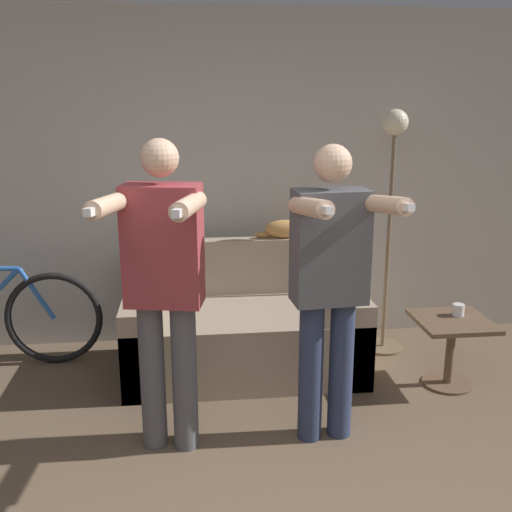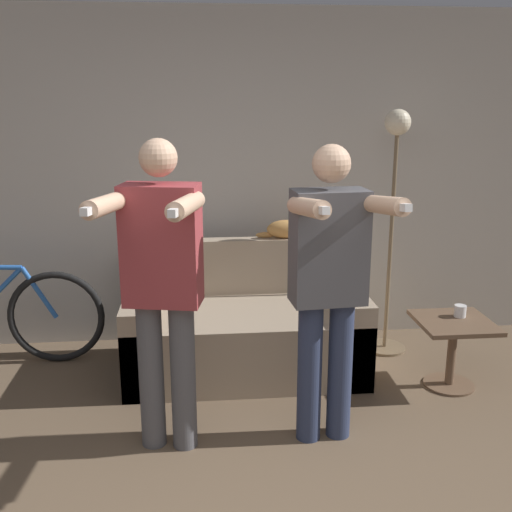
{
  "view_description": "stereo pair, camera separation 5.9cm",
  "coord_description": "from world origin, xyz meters",
  "px_view_note": "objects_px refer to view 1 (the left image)",
  "views": [
    {
      "loc": [
        -0.32,
        -1.87,
        1.94
      ],
      "look_at": [
        0.09,
        1.69,
        0.99
      ],
      "focal_mm": 42.0,
      "sensor_mm": 36.0,
      "label": 1
    },
    {
      "loc": [
        -0.26,
        -1.88,
        1.94
      ],
      "look_at": [
        0.09,
        1.69,
        0.99
      ],
      "focal_mm": 42.0,
      "sensor_mm": 36.0,
      "label": 2
    }
  ],
  "objects_px": {
    "cat": "(285,228)",
    "floor_lamp": "(391,189)",
    "person_left": "(164,280)",
    "side_table": "(451,337)",
    "couch": "(243,330)",
    "cup": "(458,310)",
    "person_right": "(330,278)"
  },
  "relations": [
    {
      "from": "person_right",
      "to": "floor_lamp",
      "type": "bearing_deg",
      "value": 53.8
    },
    {
      "from": "couch",
      "to": "person_right",
      "type": "xyz_separation_m",
      "value": [
        0.39,
        -0.99,
        0.69
      ]
    },
    {
      "from": "person_left",
      "to": "floor_lamp",
      "type": "bearing_deg",
      "value": 47.38
    },
    {
      "from": "person_left",
      "to": "cup",
      "type": "distance_m",
      "value": 2.12
    },
    {
      "from": "cat",
      "to": "floor_lamp",
      "type": "bearing_deg",
      "value": -8.36
    },
    {
      "from": "person_right",
      "to": "cat",
      "type": "height_order",
      "value": "person_right"
    },
    {
      "from": "person_right",
      "to": "floor_lamp",
      "type": "height_order",
      "value": "floor_lamp"
    },
    {
      "from": "person_left",
      "to": "floor_lamp",
      "type": "xyz_separation_m",
      "value": [
        1.65,
        1.22,
        0.27
      ]
    },
    {
      "from": "couch",
      "to": "cup",
      "type": "distance_m",
      "value": 1.52
    },
    {
      "from": "cat",
      "to": "side_table",
      "type": "relative_size",
      "value": 0.8
    },
    {
      "from": "couch",
      "to": "cup",
      "type": "relative_size",
      "value": 20.65
    },
    {
      "from": "person_right",
      "to": "person_left",
      "type": "bearing_deg",
      "value": 175.15
    },
    {
      "from": "floor_lamp",
      "to": "side_table",
      "type": "relative_size",
      "value": 3.76
    },
    {
      "from": "couch",
      "to": "person_right",
      "type": "height_order",
      "value": "person_right"
    },
    {
      "from": "side_table",
      "to": "cat",
      "type": "bearing_deg",
      "value": 143.38
    },
    {
      "from": "couch",
      "to": "person_left",
      "type": "relative_size",
      "value": 0.96
    },
    {
      "from": "side_table",
      "to": "cup",
      "type": "relative_size",
      "value": 6.07
    },
    {
      "from": "side_table",
      "to": "person_right",
      "type": "bearing_deg",
      "value": -150.54
    },
    {
      "from": "floor_lamp",
      "to": "person_right",
      "type": "bearing_deg",
      "value": -121.38
    },
    {
      "from": "cat",
      "to": "side_table",
      "type": "bearing_deg",
      "value": -36.62
    },
    {
      "from": "floor_lamp",
      "to": "cup",
      "type": "bearing_deg",
      "value": -61.4
    },
    {
      "from": "couch",
      "to": "person_right",
      "type": "relative_size",
      "value": 0.99
    },
    {
      "from": "couch",
      "to": "cup",
      "type": "bearing_deg",
      "value": -13.86
    },
    {
      "from": "floor_lamp",
      "to": "cup",
      "type": "xyz_separation_m",
      "value": [
        0.32,
        -0.59,
        -0.75
      ]
    },
    {
      "from": "cat",
      "to": "floor_lamp",
      "type": "height_order",
      "value": "floor_lamp"
    },
    {
      "from": "couch",
      "to": "person_left",
      "type": "bearing_deg",
      "value": -117.37
    },
    {
      "from": "couch",
      "to": "person_left",
      "type": "xyz_separation_m",
      "value": [
        -0.51,
        -0.99,
        0.71
      ]
    },
    {
      "from": "person_left",
      "to": "person_right",
      "type": "height_order",
      "value": "person_left"
    },
    {
      "from": "floor_lamp",
      "to": "side_table",
      "type": "xyz_separation_m",
      "value": [
        0.26,
        -0.66,
        -0.92
      ]
    },
    {
      "from": "person_left",
      "to": "side_table",
      "type": "xyz_separation_m",
      "value": [
        1.9,
        0.56,
        -0.65
      ]
    },
    {
      "from": "cat",
      "to": "floor_lamp",
      "type": "distance_m",
      "value": 0.85
    },
    {
      "from": "couch",
      "to": "cat",
      "type": "height_order",
      "value": "cat"
    }
  ]
}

